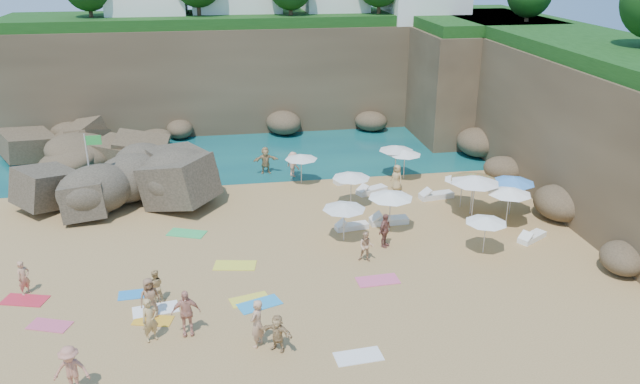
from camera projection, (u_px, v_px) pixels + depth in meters
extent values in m
plane|color=tan|center=(289.00, 256.00, 29.98)|extent=(120.00, 120.00, 0.00)
plane|color=#0C4751|center=(251.00, 106.00, 57.46)|extent=(120.00, 120.00, 0.00)
cube|color=brown|center=(277.00, 73.00, 51.70)|extent=(44.00, 8.00, 8.00)
cube|color=brown|center=(577.00, 116.00, 38.69)|extent=(8.00, 30.00, 8.00)
cube|color=brown|center=(472.00, 79.00, 49.38)|extent=(10.00, 12.00, 8.00)
cylinder|color=white|center=(40.00, 80.00, 53.64)|extent=(0.10, 0.10, 6.00)
cylinder|color=white|center=(58.00, 80.00, 53.86)|extent=(0.10, 0.10, 6.00)
cylinder|color=white|center=(77.00, 79.00, 54.09)|extent=(0.10, 0.10, 6.00)
cylinder|color=silver|center=(90.00, 174.00, 34.02)|extent=(0.09, 0.09, 4.55)
cube|color=green|center=(94.00, 140.00, 33.38)|extent=(0.80, 0.06, 0.51)
cylinder|color=silver|center=(301.00, 170.00, 38.67)|extent=(0.05, 0.05, 1.81)
cone|color=silver|center=(301.00, 157.00, 38.35)|extent=(2.04, 2.04, 0.31)
cylinder|color=silver|center=(396.00, 162.00, 39.85)|extent=(0.06, 0.06, 1.97)
cone|color=silver|center=(396.00, 148.00, 39.50)|extent=(2.21, 2.21, 0.34)
cylinder|color=silver|center=(351.00, 190.00, 35.31)|extent=(0.06, 0.06, 1.93)
cone|color=white|center=(351.00, 175.00, 34.97)|extent=(2.17, 2.17, 0.33)
cylinder|color=silver|center=(404.00, 165.00, 39.38)|extent=(0.05, 0.05, 1.85)
cone|color=white|center=(405.00, 152.00, 39.05)|extent=(2.08, 2.08, 0.32)
cylinder|color=silver|center=(508.00, 208.00, 32.83)|extent=(0.06, 0.06, 2.05)
cone|color=white|center=(510.00, 191.00, 32.47)|extent=(2.30, 2.30, 0.35)
cylinder|color=silver|center=(344.00, 223.00, 31.19)|extent=(0.06, 0.06, 1.95)
cone|color=silver|center=(344.00, 206.00, 30.84)|extent=(2.18, 2.18, 0.33)
cylinder|color=silver|center=(472.00, 195.00, 34.25)|extent=(0.07, 0.07, 2.27)
cone|color=red|center=(474.00, 176.00, 33.85)|extent=(2.55, 2.55, 0.39)
cylinder|color=silver|center=(473.00, 199.00, 33.63)|extent=(0.07, 0.07, 2.35)
cone|color=white|center=(475.00, 179.00, 33.22)|extent=(2.63, 2.63, 0.40)
cylinder|color=silver|center=(461.00, 192.00, 35.19)|extent=(0.05, 0.05, 1.84)
cone|color=white|center=(463.00, 178.00, 34.87)|extent=(2.06, 2.06, 0.31)
cylinder|color=silver|center=(390.00, 212.00, 32.25)|extent=(0.06, 0.06, 2.08)
cone|color=white|center=(391.00, 195.00, 31.88)|extent=(2.34, 2.34, 0.36)
cylinder|color=silver|center=(511.00, 197.00, 34.20)|extent=(0.06, 0.06, 2.11)
cone|color=#4086DA|center=(513.00, 180.00, 33.83)|extent=(2.36, 2.36, 0.36)
cylinder|color=silver|center=(485.00, 236.00, 29.99)|extent=(0.05, 0.05, 1.80)
cone|color=white|center=(486.00, 220.00, 29.67)|extent=(2.02, 2.02, 0.31)
cube|color=white|center=(372.00, 190.00, 37.51)|extent=(2.04, 1.37, 0.30)
cube|color=white|center=(348.00, 180.00, 39.18)|extent=(1.93, 1.18, 0.28)
cube|color=silver|center=(436.00, 196.00, 36.73)|extent=(2.11, 0.97, 0.32)
cube|color=white|center=(352.00, 226.00, 32.77)|extent=(1.83, 0.84, 0.27)
cube|color=silver|center=(389.00, 221.00, 33.40)|extent=(2.08, 0.75, 0.32)
cube|color=white|center=(532.00, 237.00, 31.58)|extent=(1.83, 1.44, 0.28)
cube|color=#2783D2|center=(137.00, 294.00, 26.70)|extent=(1.62, 0.87, 0.03)
cube|color=#D05170|center=(50.00, 325.00, 24.51)|extent=(1.82, 1.33, 0.03)
cube|color=gold|center=(153.00, 320.00, 24.83)|extent=(1.68, 1.12, 0.03)
cube|color=yellow|center=(235.00, 265.00, 29.07)|extent=(2.07, 1.30, 0.03)
cube|color=white|center=(156.00, 309.00, 25.57)|extent=(1.95, 1.20, 0.03)
cube|color=red|center=(25.00, 300.00, 26.24)|extent=(2.03, 1.39, 0.03)
cube|color=#2894D5|center=(259.00, 304.00, 25.95)|extent=(1.98, 1.44, 0.03)
cube|color=#E05782|center=(378.00, 280.00, 27.78)|extent=(1.93, 1.04, 0.03)
cube|color=#35B95E|center=(187.00, 233.00, 32.28)|extent=(2.14, 1.60, 0.03)
cube|color=yellow|center=(250.00, 300.00, 26.29)|extent=(1.78, 1.19, 0.03)
cube|color=white|center=(358.00, 356.00, 22.67)|extent=(1.80, 1.00, 0.03)
imported|color=tan|center=(24.00, 278.00, 26.46)|extent=(0.65, 0.67, 1.56)
imported|color=tan|center=(155.00, 286.00, 25.89)|extent=(0.79, 0.66, 1.48)
imported|color=tan|center=(293.00, 164.00, 39.88)|extent=(0.98, 1.12, 1.65)
imported|color=brown|center=(385.00, 230.00, 30.60)|extent=(1.02, 1.04, 1.75)
imported|color=tan|center=(397.00, 178.00, 37.63)|extent=(0.81, 0.90, 1.63)
imported|color=tan|center=(266.00, 160.00, 40.45)|extent=(1.68, 0.63, 1.77)
imported|color=tan|center=(257.00, 323.00, 22.95)|extent=(0.78, 0.85, 1.94)
imported|color=tan|center=(187.00, 329.00, 23.89)|extent=(1.23, 1.95, 0.46)
imported|color=#886044|center=(151.00, 312.00, 25.04)|extent=(1.42, 1.87, 0.45)
imported|color=tan|center=(278.00, 346.00, 22.98)|extent=(1.93, 1.96, 0.39)
imported|color=tan|center=(152.00, 336.00, 23.53)|extent=(1.41, 1.84, 0.42)
imported|color=tan|center=(366.00, 256.00, 29.40)|extent=(1.15, 1.61, 0.55)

